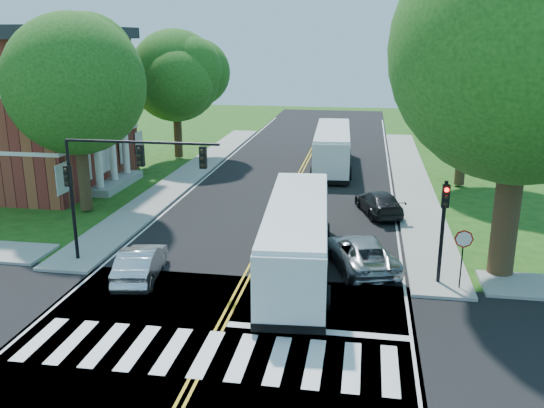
% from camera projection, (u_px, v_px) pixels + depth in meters
% --- Properties ---
extents(ground, '(140.00, 140.00, 0.00)m').
position_uv_depth(ground, '(211.00, 346.00, 19.61)').
color(ground, '#1A4812').
rests_on(ground, ground).
extents(road, '(14.00, 96.00, 0.01)m').
position_uv_depth(road, '(285.00, 202.00, 36.66)').
color(road, black).
rests_on(road, ground).
extents(cross_road, '(60.00, 12.00, 0.01)m').
position_uv_depth(cross_road, '(211.00, 346.00, 19.61)').
color(cross_road, black).
rests_on(cross_road, ground).
extents(center_line, '(0.36, 70.00, 0.01)m').
position_uv_depth(center_line, '(293.00, 186.00, 40.44)').
color(center_line, gold).
rests_on(center_line, road).
extents(edge_line_w, '(0.12, 70.00, 0.01)m').
position_uv_depth(edge_line_w, '(200.00, 183.00, 41.51)').
color(edge_line_w, silver).
rests_on(edge_line_w, road).
extents(edge_line_e, '(0.12, 70.00, 0.01)m').
position_uv_depth(edge_line_e, '(392.00, 190.00, 39.38)').
color(edge_line_e, silver).
rests_on(edge_line_e, road).
extents(crosswalk, '(12.60, 3.00, 0.01)m').
position_uv_depth(crosswalk, '(207.00, 353.00, 19.13)').
color(crosswalk, silver).
rests_on(crosswalk, road).
extents(stop_bar, '(6.60, 0.40, 0.01)m').
position_uv_depth(stop_bar, '(317.00, 331.00, 20.57)').
color(stop_bar, silver).
rests_on(stop_bar, road).
extents(sidewalk_nw, '(2.60, 40.00, 0.15)m').
position_uv_depth(sidewalk_nw, '(192.00, 172.00, 44.57)').
color(sidewalk_nw, gray).
rests_on(sidewalk_nw, ground).
extents(sidewalk_ne, '(2.60, 40.00, 0.15)m').
position_uv_depth(sidewalk_ne, '(411.00, 180.00, 41.97)').
color(sidewalk_ne, gray).
rests_on(sidewalk_ne, ground).
extents(tree_ne_big, '(10.80, 10.80, 14.91)m').
position_uv_depth(tree_ne_big, '(526.00, 50.00, 22.77)').
color(tree_ne_big, '#382616').
rests_on(tree_ne_big, ground).
extents(tree_west_near, '(8.00, 8.00, 11.40)m').
position_uv_depth(tree_west_near, '(75.00, 85.00, 32.56)').
color(tree_west_near, '#382616').
rests_on(tree_west_near, ground).
extents(tree_west_far, '(7.60, 7.60, 10.67)m').
position_uv_depth(tree_west_far, '(175.00, 76.00, 47.79)').
color(tree_west_far, '#382616').
rests_on(tree_west_far, ground).
extents(tree_east_mid, '(8.40, 8.40, 11.93)m').
position_uv_depth(tree_east_mid, '(469.00, 72.00, 38.33)').
color(tree_east_mid, '#382616').
rests_on(tree_east_mid, ground).
extents(tree_east_far, '(7.20, 7.20, 10.34)m').
position_uv_depth(tree_east_far, '(452.00, 73.00, 53.61)').
color(tree_east_far, '#382616').
rests_on(tree_east_far, ground).
extents(signal_nw, '(7.15, 0.46, 5.66)m').
position_uv_depth(signal_nw, '(118.00, 173.00, 25.39)').
color(signal_nw, black).
rests_on(signal_nw, ground).
extents(signal_ne, '(0.30, 0.46, 4.40)m').
position_uv_depth(signal_ne, '(443.00, 219.00, 23.59)').
color(signal_ne, black).
rests_on(signal_ne, ground).
extents(stop_sign, '(0.76, 0.08, 2.53)m').
position_uv_depth(stop_sign, '(463.00, 245.00, 23.29)').
color(stop_sign, black).
rests_on(stop_sign, ground).
extents(bus_lead, '(3.60, 12.32, 3.15)m').
position_uv_depth(bus_lead, '(297.00, 236.00, 25.45)').
color(bus_lead, white).
rests_on(bus_lead, road).
extents(bus_follow, '(3.39, 12.39, 3.18)m').
position_uv_depth(bus_follow, '(332.00, 147.00, 45.61)').
color(bus_follow, white).
rests_on(bus_follow, road).
extents(hatchback, '(2.19, 4.58, 1.45)m').
position_uv_depth(hatchback, '(141.00, 263.00, 24.85)').
color(hatchback, '#B3B5BA').
rests_on(hatchback, road).
extents(suv, '(3.87, 5.70, 1.45)m').
position_uv_depth(suv, '(361.00, 253.00, 26.03)').
color(suv, '#A1A4A8').
rests_on(suv, road).
extents(dark_sedan, '(3.21, 5.11, 1.38)m').
position_uv_depth(dark_sedan, '(379.00, 203.00, 34.01)').
color(dark_sedan, black).
rests_on(dark_sedan, road).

